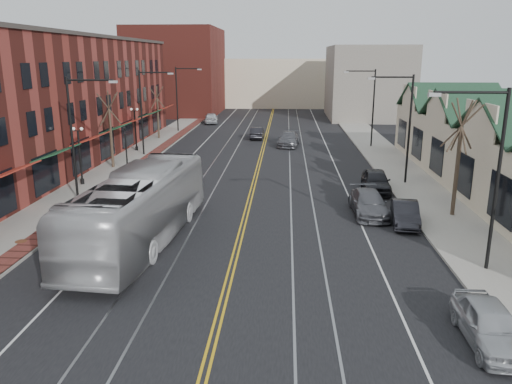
# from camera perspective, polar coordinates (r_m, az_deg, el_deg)

# --- Properties ---
(ground) EXTENTS (160.00, 160.00, 0.00)m
(ground) POSITION_cam_1_polar(r_m,az_deg,el_deg) (18.18, -4.74, -15.87)
(ground) COLOR black
(ground) RESTS_ON ground
(sidewalk_left) EXTENTS (4.00, 120.00, 0.15)m
(sidewalk_left) POSITION_cam_1_polar(r_m,az_deg,el_deg) (39.32, -18.12, 0.76)
(sidewalk_left) COLOR gray
(sidewalk_left) RESTS_ON ground
(sidewalk_right) EXTENTS (4.00, 120.00, 0.15)m
(sidewalk_right) POSITION_cam_1_polar(r_m,az_deg,el_deg) (37.84, 18.06, 0.22)
(sidewalk_right) COLOR gray
(sidewalk_right) RESTS_ON ground
(building_left) EXTENTS (10.00, 50.00, 11.00)m
(building_left) POSITION_cam_1_polar(r_m,az_deg,el_deg) (47.64, -23.56, 9.30)
(building_left) COLOR maroon
(building_left) RESTS_ON ground
(building_right) EXTENTS (8.00, 36.00, 4.60)m
(building_right) POSITION_cam_1_polar(r_m,az_deg,el_deg) (39.33, 26.82, 3.20)
(building_right) COLOR beige
(building_right) RESTS_ON ground
(backdrop_left) EXTENTS (14.00, 18.00, 14.00)m
(backdrop_left) POSITION_cam_1_polar(r_m,az_deg,el_deg) (87.38, -8.95, 13.46)
(backdrop_left) COLOR maroon
(backdrop_left) RESTS_ON ground
(backdrop_mid) EXTENTS (22.00, 14.00, 9.00)m
(backdrop_mid) POSITION_cam_1_polar(r_m,az_deg,el_deg) (100.54, 2.13, 12.41)
(backdrop_mid) COLOR beige
(backdrop_mid) RESTS_ON ground
(backdrop_right) EXTENTS (12.00, 16.00, 11.00)m
(backdrop_right) POSITION_cam_1_polar(r_m,az_deg,el_deg) (81.48, 12.63, 12.12)
(backdrop_right) COLOR slate
(backdrop_right) RESTS_ON ground
(streetlight_l_1) EXTENTS (3.33, 0.25, 8.00)m
(streetlight_l_1) POSITION_cam_1_polar(r_m,az_deg,el_deg) (34.42, -19.70, 7.07)
(streetlight_l_1) COLOR black
(streetlight_l_1) RESTS_ON sidewalk_left
(streetlight_l_2) EXTENTS (3.33, 0.25, 8.00)m
(streetlight_l_2) POSITION_cam_1_polar(r_m,az_deg,el_deg) (49.45, -12.51, 9.81)
(streetlight_l_2) COLOR black
(streetlight_l_2) RESTS_ON sidewalk_left
(streetlight_l_3) EXTENTS (3.33, 0.25, 8.00)m
(streetlight_l_3) POSITION_cam_1_polar(r_m,az_deg,el_deg) (64.95, -8.66, 11.19)
(streetlight_l_3) COLOR black
(streetlight_l_3) RESTS_ON sidewalk_left
(streetlight_r_0) EXTENTS (3.33, 0.25, 8.00)m
(streetlight_r_0) POSITION_cam_1_polar(r_m,az_deg,el_deg) (23.49, 25.07, 3.11)
(streetlight_r_0) COLOR black
(streetlight_r_0) RESTS_ON sidewalk_right
(streetlight_r_1) EXTENTS (3.33, 0.25, 8.00)m
(streetlight_r_1) POSITION_cam_1_polar(r_m,az_deg,el_deg) (38.64, 16.56, 8.12)
(streetlight_r_1) COLOR black
(streetlight_r_1) RESTS_ON sidewalk_right
(streetlight_r_2) EXTENTS (3.33, 0.25, 8.00)m
(streetlight_r_2) POSITION_cam_1_polar(r_m,az_deg,el_deg) (54.27, 12.83, 10.24)
(streetlight_r_2) COLOR black
(streetlight_r_2) RESTS_ON sidewalk_right
(lamppost_l_2) EXTENTS (0.84, 0.28, 4.27)m
(lamppost_l_2) POSITION_cam_1_polar(r_m,az_deg,el_deg) (39.17, -19.46, 3.79)
(lamppost_l_2) COLOR black
(lamppost_l_2) RESTS_ON sidewalk_left
(lamppost_l_3) EXTENTS (0.84, 0.28, 4.27)m
(lamppost_l_3) POSITION_cam_1_polar(r_m,az_deg,el_deg) (52.17, -13.61, 6.88)
(lamppost_l_3) COLOR black
(lamppost_l_3) RESTS_ON sidewalk_left
(tree_left_near) EXTENTS (1.78, 1.37, 6.48)m
(tree_left_near) POSITION_cam_1_polar(r_m,az_deg,el_deg) (44.38, -16.30, 7.01)
(tree_left_near) COLOR #382B21
(tree_left_near) RESTS_ON sidewalk_left
(tree_left_far) EXTENTS (1.66, 1.28, 6.02)m
(tree_left_far) POSITION_cam_1_polar(r_m,az_deg,el_deg) (59.61, -11.17, 9.05)
(tree_left_far) COLOR #382B21
(tree_left_far) RESTS_ON sidewalk_left
(tree_right_mid) EXTENTS (1.90, 1.46, 6.93)m
(tree_right_mid) POSITION_cam_1_polar(r_m,az_deg,el_deg) (31.60, 22.12, 3.84)
(tree_right_mid) COLOR #382B21
(tree_right_mid) RESTS_ON sidewalk_right
(manhole_far) EXTENTS (0.60, 0.60, 0.02)m
(manhole_far) POSITION_cam_1_polar(r_m,az_deg,el_deg) (28.57, -25.26, -5.12)
(manhole_far) COLOR #592D19
(manhole_far) RESTS_ON sidewalk_left
(traffic_signal) EXTENTS (0.18, 0.15, 3.80)m
(traffic_signal) POSITION_cam_1_polar(r_m,az_deg,el_deg) (42.07, -14.64, 5.10)
(traffic_signal) COLOR black
(traffic_signal) RESTS_ON sidewalk_left
(transit_bus) EXTENTS (4.32, 13.84, 3.79)m
(transit_bus) POSITION_cam_1_polar(r_m,az_deg,el_deg) (26.23, -13.04, -1.75)
(transit_bus) COLOR #B7B7B9
(transit_bus) RESTS_ON ground
(parked_suv) EXTENTS (2.23, 4.77, 1.32)m
(parked_suv) POSITION_cam_1_polar(r_m,az_deg,el_deg) (31.47, -18.49, -1.67)
(parked_suv) COLOR silver
(parked_suv) RESTS_ON ground
(parked_car_a) EXTENTS (1.71, 4.19, 1.42)m
(parked_car_a) POSITION_cam_1_polar(r_m,az_deg,el_deg) (18.96, 25.16, -13.53)
(parked_car_a) COLOR #B0B2B7
(parked_car_a) RESTS_ON ground
(parked_car_b) EXTENTS (1.94, 4.21, 1.34)m
(parked_car_b) POSITION_cam_1_polar(r_m,az_deg,el_deg) (29.93, 16.67, -2.36)
(parked_car_b) COLOR #222228
(parked_car_b) RESTS_ON ground
(parked_car_c) EXTENTS (2.11, 5.00, 1.44)m
(parked_car_c) POSITION_cam_1_polar(r_m,az_deg,el_deg) (31.23, 12.75, -1.26)
(parked_car_c) COLOR #595A60
(parked_car_c) RESTS_ON ground
(parked_car_d) EXTENTS (2.13, 4.75, 1.58)m
(parked_car_d) POSITION_cam_1_polar(r_m,az_deg,el_deg) (36.71, 13.53, 1.26)
(parked_car_d) COLOR black
(parked_car_d) RESTS_ON ground
(distant_car_left) EXTENTS (1.52, 4.16, 1.36)m
(distant_car_left) POSITION_cam_1_polar(r_m,az_deg,el_deg) (59.25, 0.14, 6.76)
(distant_car_left) COLOR black
(distant_car_left) RESTS_ON ground
(distant_car_right) EXTENTS (2.65, 5.32, 1.48)m
(distant_car_right) POSITION_cam_1_polar(r_m,az_deg,el_deg) (54.47, 3.77, 6.05)
(distant_car_right) COLOR #58585E
(distant_car_right) RESTS_ON ground
(distant_car_far) EXTENTS (2.49, 4.88, 1.59)m
(distant_car_far) POSITION_cam_1_polar(r_m,az_deg,el_deg) (73.35, -5.13, 8.42)
(distant_car_far) COLOR silver
(distant_car_far) RESTS_ON ground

